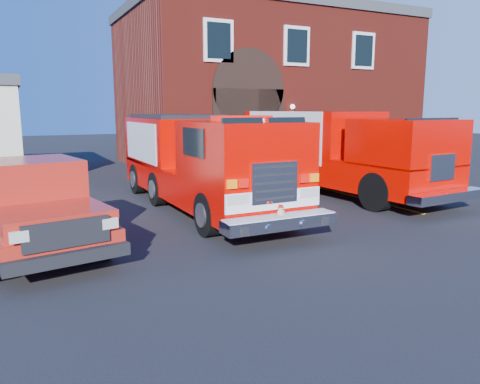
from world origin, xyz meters
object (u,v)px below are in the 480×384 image
fire_station (263,89)px  fire_engine (200,160)px  pickup_truck (27,205)px  secondary_truck (337,149)px

fire_station → fire_engine: (-8.14, -10.67, -2.73)m
fire_engine → pickup_truck: bearing=-157.2°
pickup_truck → secondary_truck: bearing=13.3°
pickup_truck → secondary_truck: size_ratio=0.68×
fire_engine → secondary_truck: bearing=4.1°
pickup_truck → secondary_truck: secondary_truck is taller
fire_station → secondary_truck: bearing=-103.9°
fire_engine → secondary_truck: secondary_truck is taller
fire_station → pickup_truck: 18.67m
pickup_truck → secondary_truck: 10.96m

